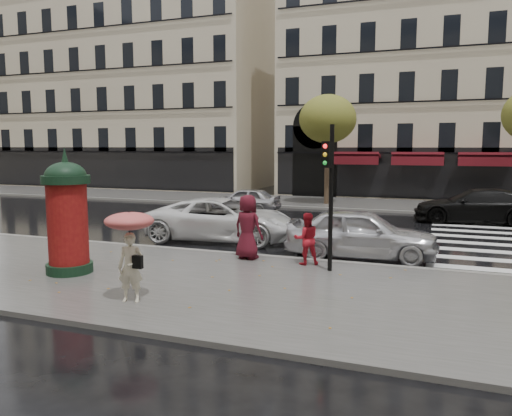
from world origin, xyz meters
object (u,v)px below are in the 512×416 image
at_px(car_far_silver, 245,200).
at_px(woman_umbrella, 130,241).
at_px(morris_column, 67,213).
at_px(car_silver, 361,233).
at_px(car_white, 222,219).
at_px(traffic_light, 330,183).
at_px(car_black, 476,206).
at_px(man_burgundy, 248,227).
at_px(woman_red, 306,239).

bearing_deg(car_far_silver, woman_umbrella, 11.64).
bearing_deg(morris_column, car_far_silver, 92.36).
height_order(car_silver, car_white, car_silver).
height_order(car_white, car_far_silver, car_white).
distance_m(traffic_light, car_black, 12.82).
bearing_deg(car_far_silver, car_white, 14.54).
xyz_separation_m(woman_umbrella, car_far_silver, (-3.71, 16.09, -0.83)).
relative_size(man_burgundy, car_black, 0.36).
distance_m(man_burgundy, car_black, 13.28).
bearing_deg(woman_red, car_silver, -150.03).
relative_size(woman_umbrella, woman_red, 1.36).
relative_size(woman_umbrella, car_far_silver, 0.53).
height_order(traffic_light, car_white, traffic_light).
distance_m(car_white, car_black, 12.41).
xyz_separation_m(woman_umbrella, car_white, (-1.40, 7.96, -0.68)).
distance_m(morris_column, car_silver, 8.83).
height_order(car_black, car_far_silver, car_black).
xyz_separation_m(traffic_light, car_white, (-4.92, 3.72, -1.76)).
bearing_deg(morris_column, car_black, 52.78).
height_order(woman_red, car_silver, woman_red).
xyz_separation_m(man_burgundy, car_silver, (3.18, 1.80, -0.30)).
distance_m(morris_column, car_far_silver, 14.53).
distance_m(woman_red, traffic_light, 1.94).
bearing_deg(morris_column, car_silver, 35.57).
bearing_deg(man_burgundy, traffic_light, 179.60).
distance_m(car_black, car_far_silver, 11.64).
relative_size(woman_umbrella, morris_column, 0.61).
bearing_deg(morris_column, woman_red, 28.71).
bearing_deg(traffic_light, morris_column, -158.34).
height_order(morris_column, car_far_silver, morris_column).
distance_m(traffic_light, car_silver, 3.08).
xyz_separation_m(woman_umbrella, car_silver, (4.04, 6.71, -0.68)).
xyz_separation_m(car_silver, car_white, (-5.43, 1.25, -0.00)).
xyz_separation_m(morris_column, car_black, (11.04, 14.54, -0.96)).
bearing_deg(car_silver, woman_umbrella, 145.07).
bearing_deg(morris_column, traffic_light, 21.66).
distance_m(woman_umbrella, man_burgundy, 5.00).
xyz_separation_m(traffic_light, car_far_silver, (-7.23, 11.84, -1.91)).
bearing_deg(man_burgundy, car_black, -108.44).
bearing_deg(car_black, traffic_light, -22.97).
distance_m(traffic_light, car_far_silver, 14.01).
xyz_separation_m(car_black, car_far_silver, (-11.64, -0.06, -0.14)).
relative_size(car_black, car_far_silver, 1.43).
height_order(woman_red, morris_column, morris_column).
bearing_deg(car_black, car_white, -51.40).
relative_size(traffic_light, car_silver, 0.85).
relative_size(woman_umbrella, car_white, 0.36).
height_order(woman_red, car_white, woman_red).
xyz_separation_m(woman_umbrella, woman_red, (2.75, 4.81, -0.61)).
distance_m(woman_red, car_silver, 2.30).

